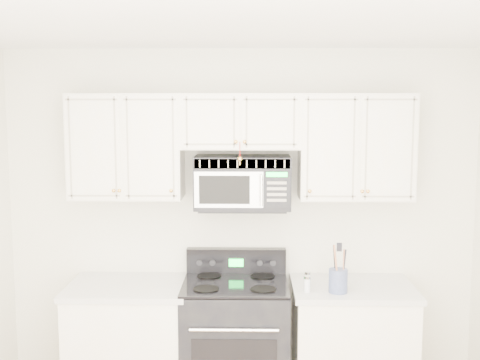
{
  "coord_description": "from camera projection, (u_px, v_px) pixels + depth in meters",
  "views": [
    {
      "loc": [
        0.08,
        -2.71,
        2.2
      ],
      "look_at": [
        0.0,
        1.3,
        1.69
      ],
      "focal_mm": 45.0,
      "sensor_mm": 36.0,
      "label": 1
    }
  ],
  "objects": [
    {
      "name": "room",
      "position": [
        235.0,
        298.0,
        2.8
      ],
      "size": [
        3.51,
        3.51,
        2.61
      ],
      "color": "#9B6E56",
      "rests_on": "ground"
    },
    {
      "name": "base_cabinet_left",
      "position": [
        130.0,
        350.0,
        4.35
      ],
      "size": [
        0.86,
        0.65,
        0.92
      ],
      "color": "beige",
      "rests_on": "ground"
    },
    {
      "name": "base_cabinet_right",
      "position": [
        351.0,
        352.0,
        4.32
      ],
      "size": [
        0.86,
        0.65,
        0.92
      ],
      "color": "beige",
      "rests_on": "ground"
    },
    {
      "name": "range",
      "position": [
        235.0,
        343.0,
        4.33
      ],
      "size": [
        0.75,
        0.68,
        1.12
      ],
      "color": "black",
      "rests_on": "ground"
    },
    {
      "name": "upper_cabinets",
      "position": [
        241.0,
        141.0,
        4.29
      ],
      "size": [
        2.44,
        0.37,
        0.75
      ],
      "color": "beige",
      "rests_on": "ground"
    },
    {
      "name": "microwave",
      "position": [
        242.0,
        182.0,
        4.32
      ],
      "size": [
        0.68,
        0.39,
        0.38
      ],
      "color": "black",
      "rests_on": "ground"
    },
    {
      "name": "utensil_crock",
      "position": [
        338.0,
        280.0,
        4.09
      ],
      "size": [
        0.13,
        0.13,
        0.34
      ],
      "color": "#4F5D8C",
      "rests_on": "base_cabinet_right"
    },
    {
      "name": "shaker_salt",
      "position": [
        307.0,
        284.0,
        4.1
      ],
      "size": [
        0.05,
        0.05,
        0.11
      ],
      "color": "silver",
      "rests_on": "base_cabinet_right"
    },
    {
      "name": "shaker_pepper",
      "position": [
        308.0,
        279.0,
        4.23
      ],
      "size": [
        0.04,
        0.04,
        0.11
      ],
      "color": "silver",
      "rests_on": "base_cabinet_right"
    }
  ]
}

